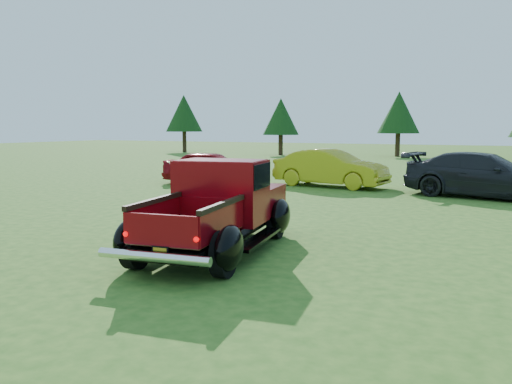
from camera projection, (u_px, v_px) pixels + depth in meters
ground at (278, 244)px, 9.77m from camera, size 120.00×120.00×0.00m
tree_far_west at (184, 113)px, 45.54m from camera, size 3.33×3.33×5.20m
tree_west at (281, 117)px, 40.45m from camera, size 2.94×2.94×4.60m
tree_mid_left at (399, 113)px, 38.39m from camera, size 3.20×3.20×5.00m
pickup_truck at (222, 206)px, 9.40m from camera, size 2.57×4.67×1.67m
show_car_red at (212, 167)px, 20.08m from camera, size 4.13×2.33×1.32m
show_car_yellow at (330, 168)px, 19.10m from camera, size 4.50×2.11×1.43m
show_car_grey at (484, 175)px, 16.15m from camera, size 5.30×2.95×1.45m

